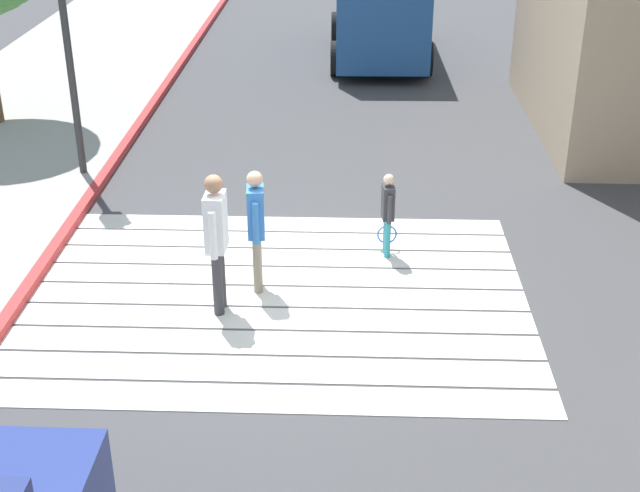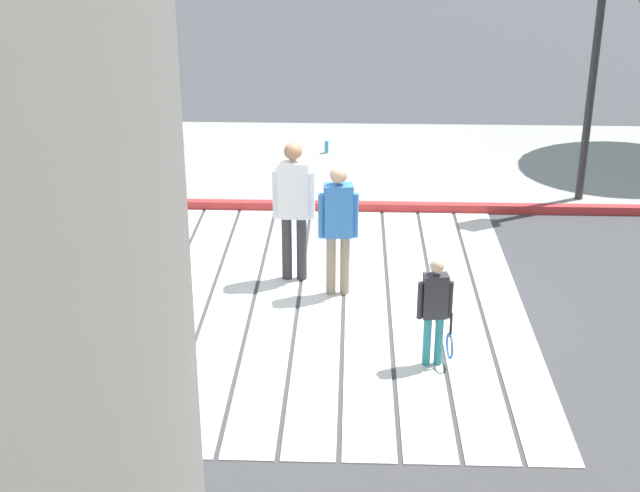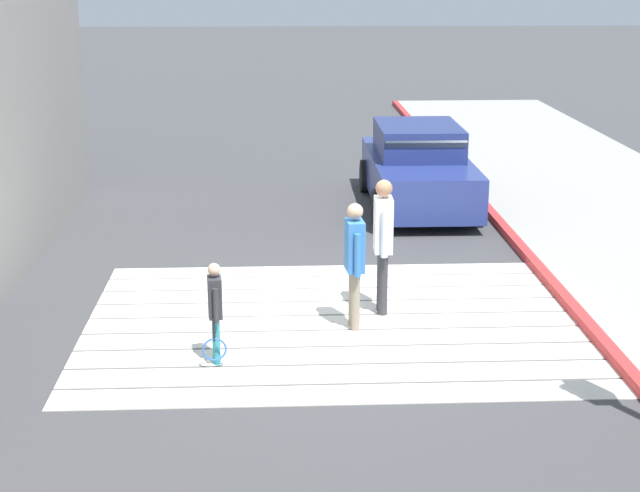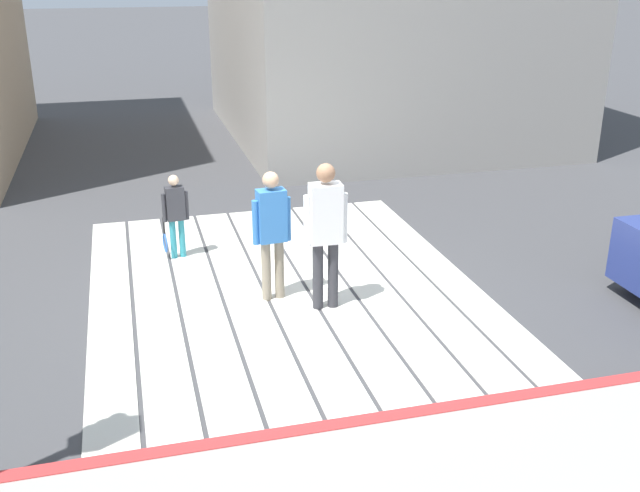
# 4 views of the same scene
# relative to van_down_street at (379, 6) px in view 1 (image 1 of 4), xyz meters

# --- Properties ---
(ground_plane) EXTENTS (120.00, 120.00, 0.00)m
(ground_plane) POSITION_rel_van_down_street_xyz_m (-1.56, -12.15, -1.28)
(ground_plane) COLOR #424244
(crosswalk_stripes) EXTENTS (6.40, 4.90, 0.01)m
(crosswalk_stripes) POSITION_rel_van_down_street_xyz_m (-1.56, -12.15, -1.27)
(crosswalk_stripes) COLOR silver
(crosswalk_stripes) RESTS_ON ground
(curb_painted) EXTENTS (0.16, 40.00, 0.13)m
(curb_painted) POSITION_rel_van_down_street_xyz_m (-4.81, -12.15, -1.21)
(curb_painted) COLOR #BC3333
(curb_painted) RESTS_ON ground
(van_down_street) EXTENTS (2.44, 5.24, 2.35)m
(van_down_street) POSITION_rel_van_down_street_xyz_m (0.00, 0.00, 0.00)
(van_down_street) COLOR #1E4C8C
(van_down_street) RESTS_ON ground
(pedestrian_adult_lead) EXTENTS (0.24, 0.53, 1.83)m
(pedestrian_adult_lead) POSITION_rel_van_down_street_xyz_m (-2.24, -12.51, -0.21)
(pedestrian_adult_lead) COLOR #333338
(pedestrian_adult_lead) RESTS_ON ground
(pedestrian_adult_trailing) EXTENTS (0.24, 0.49, 1.66)m
(pedestrian_adult_trailing) POSITION_rel_van_down_street_xyz_m (-1.82, -11.95, -0.31)
(pedestrian_adult_trailing) COLOR gray
(pedestrian_adult_trailing) RESTS_ON ground
(pedestrian_child_with_racket) EXTENTS (0.28, 0.39, 1.23)m
(pedestrian_child_with_racket) POSITION_rel_van_down_street_xyz_m (-0.12, -10.90, -0.59)
(pedestrian_child_with_racket) COLOR teal
(pedestrian_child_with_racket) RESTS_ON ground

